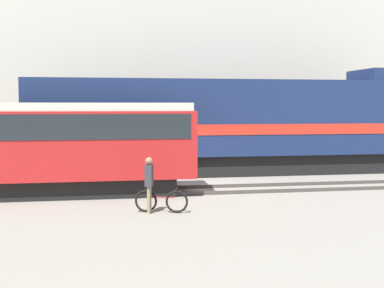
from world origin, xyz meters
name	(u,v)px	position (x,y,z in m)	size (l,w,h in m)	color
ground_plane	(191,186)	(0.00, 0.00, 0.00)	(120.00, 120.00, 0.00)	gray
track_near	(196,190)	(0.00, -1.29, 0.07)	(60.00, 1.51, 0.14)	#47423D
track_far	(180,173)	(0.00, 3.41, 0.07)	(60.00, 1.51, 0.14)	#47423D
building_backdrop	(163,65)	(0.00, 11.59, 5.96)	(46.81, 6.00, 11.92)	beige
freight_locomotive	(234,125)	(2.71, 3.41, 2.42)	(19.45, 3.04, 5.19)	black
streetcar	(29,143)	(-6.24, -1.29, 1.99)	(12.16, 2.54, 3.48)	black
bicycle	(161,201)	(-1.70, -4.73, 0.36)	(1.66, 0.61, 0.78)	black
person	(149,179)	(-2.08, -4.77, 1.08)	(0.31, 0.41, 1.77)	#8C7A5B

